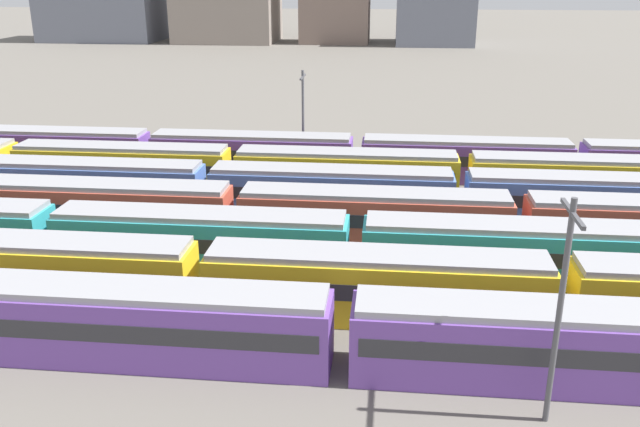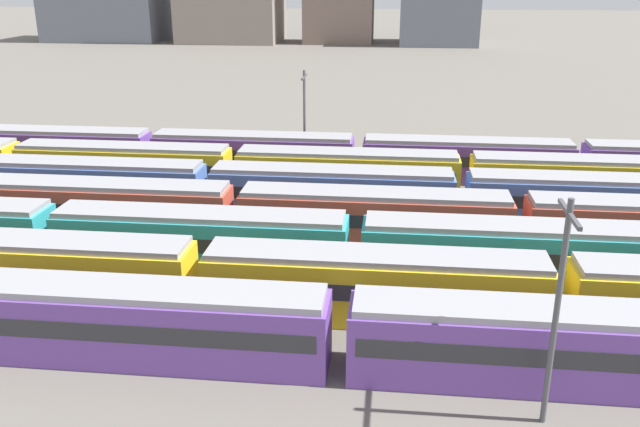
{
  "view_description": "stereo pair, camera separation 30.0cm",
  "coord_description": "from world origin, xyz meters",
  "views": [
    {
      "loc": [
        31.05,
        -27.16,
        17.45
      ],
      "look_at": [
        26.56,
        15.6,
        2.04
      ],
      "focal_mm": 38.12,
      "sensor_mm": 36.0,
      "label": 1
    },
    {
      "loc": [
        31.35,
        -27.13,
        17.45
      ],
      "look_at": [
        26.56,
        15.6,
        2.04
      ],
      "focal_mm": 38.12,
      "sensor_mm": 36.0,
      "label": 2
    }
  ],
  "objects": [
    {
      "name": "train_track_5",
      "position": [
        27.63,
        26.0,
        1.9
      ],
      "size": [
        93.6,
        3.06,
        3.75
      ],
      "color": "yellow",
      "rests_on": "ground_plane"
    },
    {
      "name": "train_track_0",
      "position": [
        38.62,
        0.0,
        1.9
      ],
      "size": [
        93.6,
        3.06,
        3.75
      ],
      "color": "#6B429E",
      "rests_on": "ground_plane"
    },
    {
      "name": "catenary_pole_0",
      "position": [
        37.83,
        -2.89,
        5.37
      ],
      "size": [
        0.24,
        3.2,
        9.66
      ],
      "color": "#4C4C51",
      "rests_on": "ground_plane"
    },
    {
      "name": "catenary_pole_1",
      "position": [
        23.04,
        34.2,
        5.03
      ],
      "size": [
        0.24,
        3.2,
        9.0
      ],
      "color": "#4C4C51",
      "rests_on": "ground_plane"
    },
    {
      "name": "distant_building_0",
      "position": [
        -45.1,
        152.0,
        9.62
      ],
      "size": [
        29.8,
        20.27,
        19.23
      ],
      "primitive_type": "cube",
      "color": "slate",
      "rests_on": "ground_plane"
    },
    {
      "name": "train_track_6",
      "position": [
        47.12,
        31.2,
        1.9
      ],
      "size": [
        112.5,
        3.06,
        3.75
      ],
      "color": "#6B429E",
      "rests_on": "ground_plane"
    },
    {
      "name": "train_track_3",
      "position": [
        20.75,
        15.6,
        1.9
      ],
      "size": [
        74.7,
        3.06,
        3.75
      ],
      "color": "#BC4C38",
      "rests_on": "ground_plane"
    },
    {
      "name": "train_track_4",
      "position": [
        26.85,
        20.8,
        1.9
      ],
      "size": [
        93.6,
        3.06,
        3.75
      ],
      "color": "#4C70BC",
      "rests_on": "ground_plane"
    },
    {
      "name": "train_track_1",
      "position": [
        40.06,
        5.2,
        1.9
      ],
      "size": [
        112.5,
        3.06,
        3.75
      ],
      "color": "yellow",
      "rests_on": "ground_plane"
    }
  ]
}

